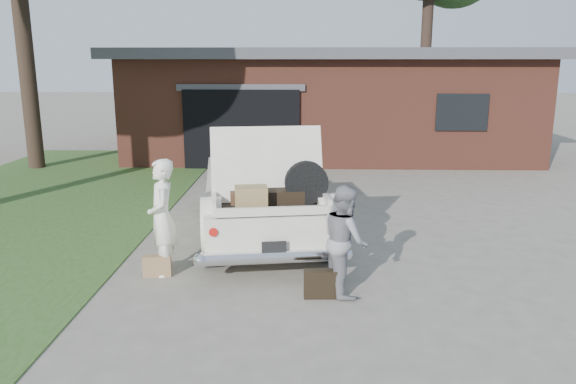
{
  "coord_description": "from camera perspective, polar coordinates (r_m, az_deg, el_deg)",
  "views": [
    {
      "loc": [
        0.23,
        -7.42,
        3.01
      ],
      "look_at": [
        0.0,
        0.6,
        1.1
      ],
      "focal_mm": 35.0,
      "sensor_mm": 36.0,
      "label": 1
    }
  ],
  "objects": [
    {
      "name": "woman_right",
      "position": [
        7.32,
        5.82,
        -4.86
      ],
      "size": [
        0.71,
        0.82,
        1.45
      ],
      "primitive_type": "imported",
      "rotation": [
        0.0,
        0.0,
        1.83
      ],
      "color": "gray",
      "rests_on": "ground"
    },
    {
      "name": "grass_strip",
      "position": [
        12.27,
        -26.28,
        -2.19
      ],
      "size": [
        6.0,
        16.0,
        0.02
      ],
      "primitive_type": "cube",
      "color": "#2D4C1E",
      "rests_on": "ground"
    },
    {
      "name": "ground",
      "position": [
        8.01,
        -0.13,
        -8.68
      ],
      "size": [
        90.0,
        90.0,
        0.0
      ],
      "primitive_type": "plane",
      "color": "gray",
      "rests_on": "ground"
    },
    {
      "name": "suitcase_left",
      "position": [
        8.22,
        -13.15,
        -7.33
      ],
      "size": [
        0.4,
        0.16,
        0.3
      ],
      "primitive_type": "cube",
      "rotation": [
        0.0,
        0.0,
        0.1
      ],
      "color": "#9F7751",
      "rests_on": "ground"
    },
    {
      "name": "suitcase_right",
      "position": [
        7.33,
        3.52,
        -9.3
      ],
      "size": [
        0.49,
        0.17,
        0.37
      ],
      "primitive_type": "cube",
      "rotation": [
        0.0,
        0.0,
        0.04
      ],
      "color": "black",
      "rests_on": "ground"
    },
    {
      "name": "house",
      "position": [
        18.95,
        3.98,
        9.3
      ],
      "size": [
        12.8,
        7.8,
        3.3
      ],
      "color": "brown",
      "rests_on": "ground"
    },
    {
      "name": "sedan",
      "position": [
        9.9,
        -2.82,
        0.12
      ],
      "size": [
        2.67,
        5.28,
        2.03
      ],
      "rotation": [
        0.0,
        0.0,
        0.15
      ],
      "color": "white",
      "rests_on": "ground"
    },
    {
      "name": "woman_left",
      "position": [
        8.1,
        -12.66,
        -2.54
      ],
      "size": [
        0.56,
        0.7,
        1.66
      ],
      "primitive_type": "imported",
      "rotation": [
        0.0,
        0.0,
        -1.27
      ],
      "color": "white",
      "rests_on": "ground"
    }
  ]
}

